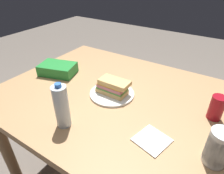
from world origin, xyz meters
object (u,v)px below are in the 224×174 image
sandwich (113,87)px  soda_can_red (217,108)px  chip_bag (58,69)px  water_bottle_tall (62,106)px  dining_table (124,110)px  plastic_cup_stack (218,148)px  paper_plate (112,94)px

sandwich → soda_can_red: soda_can_red is taller
soda_can_red → chip_bag: size_ratio=0.53×
soda_can_red → water_bottle_tall: size_ratio=0.55×
sandwich → soda_can_red: 0.53m
dining_table → soda_can_red: 0.48m
water_bottle_tall → chip_bag: bearing=138.7°
water_bottle_tall → sandwich: bearing=80.3°
sandwich → plastic_cup_stack: size_ratio=1.22×
soda_can_red → plastic_cup_stack: bearing=-81.3°
paper_plate → plastic_cup_stack: plastic_cup_stack is taller
paper_plate → plastic_cup_stack: size_ratio=1.70×
water_bottle_tall → paper_plate: bearing=80.9°
chip_bag → plastic_cup_stack: plastic_cup_stack is taller
soda_can_red → plastic_cup_stack: size_ratio=0.82×
paper_plate → sandwich: bearing=26.5°
soda_can_red → chip_bag: soda_can_red is taller
water_bottle_tall → soda_can_red: bearing=36.5°
plastic_cup_stack → dining_table: bearing=159.6°
paper_plate → water_bottle_tall: size_ratio=1.14×
chip_bag → dining_table: bearing=162.6°
dining_table → chip_bag: chip_bag is taller
water_bottle_tall → plastic_cup_stack: (0.61, 0.16, -0.03)m
dining_table → paper_plate: (-0.07, -0.01, 0.10)m
paper_plate → soda_can_red: 0.53m
dining_table → water_bottle_tall: water_bottle_tall is taller
soda_can_red → plastic_cup_stack: plastic_cup_stack is taller
paper_plate → soda_can_red: bearing=10.7°
sandwich → water_bottle_tall: (-0.06, -0.33, 0.05)m
soda_can_red → paper_plate: bearing=-169.3°
soda_can_red → plastic_cup_stack: 0.27m
sandwich → water_bottle_tall: water_bottle_tall is taller
soda_can_red → sandwich: bearing=-169.4°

